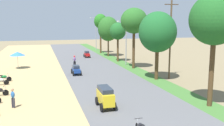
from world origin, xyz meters
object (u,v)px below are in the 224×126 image
at_px(streetlamp_mid, 96,31).
at_px(car_van_yellow, 105,96).
at_px(median_tree_nearest, 215,20).
at_px(median_tree_fifth, 108,29).
at_px(streetlamp_near, 126,39).
at_px(car_hatchback_red, 87,54).
at_px(median_tree_sixth, 101,22).
at_px(median_tree_third, 134,21).
at_px(pedestrian_on_shoulder, 13,97).
at_px(utility_pole_near, 170,39).
at_px(parked_motorbike_fifth, 4,77).
at_px(vendor_umbrella, 17,54).
at_px(median_tree_fourth, 118,31).
at_px(parked_motorbike_fourth, 0,81).
at_px(car_sedan_blue, 76,69).
at_px(median_tree_second, 158,32).
at_px(motorbike_ahead_third, 74,61).

bearing_deg(streetlamp_mid, car_van_yellow, -101.47).
relative_size(median_tree_nearest, streetlamp_mid, 1.13).
relative_size(median_tree_fifth, car_van_yellow, 3.30).
bearing_deg(streetlamp_near, car_hatchback_red, 113.95).
bearing_deg(median_tree_sixth, median_tree_fifth, -87.23).
bearing_deg(median_tree_third, pedestrian_on_shoulder, -138.40).
bearing_deg(streetlamp_mid, car_hatchback_red, -110.62).
height_order(streetlamp_mid, utility_pole_near, utility_pole_near).
relative_size(median_tree_sixth, utility_pole_near, 0.91).
distance_m(streetlamp_near, utility_pole_near, 10.96).
height_order(median_tree_third, median_tree_fifth, median_tree_third).
distance_m(parked_motorbike_fifth, pedestrian_on_shoulder, 10.19).
bearing_deg(vendor_umbrella, car_van_yellow, -68.15).
relative_size(vendor_umbrella, median_tree_fourth, 0.37).
bearing_deg(median_tree_third, parked_motorbike_fourth, -162.36).
distance_m(median_tree_third, car_sedan_blue, 11.17).
height_order(parked_motorbike_fifth, pedestrian_on_shoulder, pedestrian_on_shoulder).
distance_m(median_tree_third, utility_pole_near, 8.12).
relative_size(streetlamp_near, car_van_yellow, 2.98).
bearing_deg(utility_pole_near, streetlamp_mid, 93.24).
xyz_separation_m(median_tree_nearest, car_sedan_blue, (-8.88, 15.60, -6.34)).
relative_size(parked_motorbike_fourth, median_tree_fourth, 0.26).
height_order(pedestrian_on_shoulder, median_tree_third, median_tree_third).
relative_size(median_tree_nearest, median_tree_sixth, 1.06).
bearing_deg(parked_motorbike_fourth, streetlamp_near, 26.47).
relative_size(median_tree_second, utility_pole_near, 0.86).
bearing_deg(median_tree_sixth, car_sedan_blue, -111.45).
xyz_separation_m(median_tree_third, median_tree_sixth, (-0.34, 19.62, -0.08)).
xyz_separation_m(parked_motorbike_fourth, median_tree_fifth, (17.65, 19.79, 5.01)).
distance_m(median_tree_sixth, utility_pole_near, 27.41).
distance_m(median_tree_second, median_tree_fourth, 14.71).
bearing_deg(pedestrian_on_shoulder, motorbike_ahead_third, 67.88).
bearing_deg(motorbike_ahead_third, median_tree_fifth, 50.27).
relative_size(median_tree_second, streetlamp_mid, 1.00).
height_order(streetlamp_mid, car_sedan_blue, streetlamp_mid).
bearing_deg(car_hatchback_red, median_tree_nearest, -81.65).
xyz_separation_m(parked_motorbike_fifth, median_tree_fifth, (17.55, 18.06, 5.01)).
bearing_deg(parked_motorbike_fifth, pedestrian_on_shoulder, -78.87).
xyz_separation_m(vendor_umbrella, car_hatchback_red, (12.01, 8.97, -1.56)).
height_order(median_tree_sixth, motorbike_ahead_third, median_tree_sixth).
height_order(median_tree_fourth, car_hatchback_red, median_tree_fourth).
bearing_deg(median_tree_nearest, parked_motorbike_fifth, 141.58).
relative_size(pedestrian_on_shoulder, median_tree_second, 0.20).
bearing_deg(median_tree_fourth, vendor_umbrella, -170.96).
bearing_deg(median_tree_sixth, car_van_yellow, -102.91).
bearing_deg(streetlamp_near, streetlamp_mid, 90.00).
bearing_deg(pedestrian_on_shoulder, car_sedan_blue, 60.00).
xyz_separation_m(median_tree_nearest, streetlamp_mid, (-0.04, 43.30, -2.39)).
height_order(parked_motorbike_fourth, streetlamp_near, streetlamp_near).
bearing_deg(parked_motorbike_fifth, motorbike_ahead_third, 41.26).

